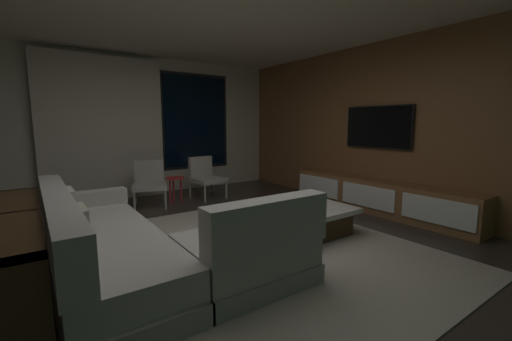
# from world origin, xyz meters

# --- Properties ---
(floor) EXTENTS (9.20, 9.20, 0.00)m
(floor) POSITION_xyz_m (0.00, 0.00, 0.00)
(floor) COLOR #332B26
(back_wall_with_window) EXTENTS (6.60, 0.30, 2.70)m
(back_wall_with_window) POSITION_xyz_m (-0.06, 3.62, 1.34)
(back_wall_with_window) COLOR beige
(back_wall_with_window) RESTS_ON floor
(media_wall) EXTENTS (0.12, 7.80, 2.70)m
(media_wall) POSITION_xyz_m (3.06, 0.00, 1.35)
(media_wall) COLOR brown
(media_wall) RESTS_ON floor
(area_rug) EXTENTS (3.20, 3.80, 0.01)m
(area_rug) POSITION_xyz_m (0.35, -0.10, 0.01)
(area_rug) COLOR #ADA391
(area_rug) RESTS_ON floor
(sectional_couch) EXTENTS (1.98, 2.50, 0.82)m
(sectional_couch) POSITION_xyz_m (-0.93, -0.03, 0.29)
(sectional_couch) COLOR gray
(sectional_couch) RESTS_ON floor
(coffee_table) EXTENTS (1.16, 1.16, 0.36)m
(coffee_table) POSITION_xyz_m (1.07, 0.10, 0.19)
(coffee_table) COLOR #402A17
(coffee_table) RESTS_ON floor
(book_stack_on_coffee_table) EXTENTS (0.27, 0.21, 0.11)m
(book_stack_on_coffee_table) POSITION_xyz_m (0.88, 0.23, 0.41)
(book_stack_on_coffee_table) COLOR #C6563D
(book_stack_on_coffee_table) RESTS_ON coffee_table
(accent_chair_near_window) EXTENTS (0.61, 0.63, 0.78)m
(accent_chair_near_window) POSITION_xyz_m (1.01, 2.58, 0.43)
(accent_chair_near_window) COLOR #B2ADA0
(accent_chair_near_window) RESTS_ON floor
(accent_chair_by_curtain) EXTENTS (0.68, 0.70, 0.78)m
(accent_chair_by_curtain) POSITION_xyz_m (-0.04, 2.58, 0.43)
(accent_chair_by_curtain) COLOR #B2ADA0
(accent_chair_by_curtain) RESTS_ON floor
(side_stool) EXTENTS (0.32, 0.32, 0.46)m
(side_stool) POSITION_xyz_m (0.40, 2.56, 0.37)
(side_stool) COLOR red
(side_stool) RESTS_ON floor
(media_console) EXTENTS (0.46, 3.10, 0.52)m
(media_console) POSITION_xyz_m (2.77, 0.05, 0.25)
(media_console) COLOR brown
(media_console) RESTS_ON floor
(mounted_tv) EXTENTS (0.05, 1.18, 0.68)m
(mounted_tv) POSITION_xyz_m (2.95, 0.25, 1.35)
(mounted_tv) COLOR black
(console_table_behind_couch) EXTENTS (0.40, 2.10, 0.74)m
(console_table_behind_couch) POSITION_xyz_m (-1.84, 0.10, 0.41)
(console_table_behind_couch) COLOR #402A17
(console_table_behind_couch) RESTS_ON floor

